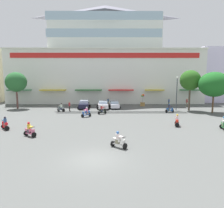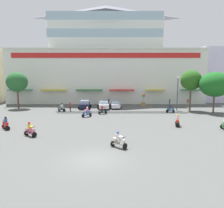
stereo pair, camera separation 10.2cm
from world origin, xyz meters
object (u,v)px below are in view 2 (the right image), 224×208
Objects in this scene: pedestrian_3 at (169,102)px; parked_car_0 at (84,104)px; scooter_rider_8 at (118,141)px; pedestrian_1 at (70,105)px; parked_car_1 at (103,105)px; scooter_rider_7 at (177,121)px; scooter_rider_1 at (29,130)px; scooter_rider_4 at (61,108)px; balloon_vendor_cart at (143,101)px; plaza_tree_1 at (190,80)px; pedestrian_0 at (108,101)px; plaza_tree_3 at (214,84)px; streetlamp_near at (177,91)px; scooter_rider_5 at (5,124)px; pedestrian_2 at (187,102)px; plaza_tree_0 at (16,82)px; parked_car_2 at (114,105)px; scooter_rider_0 at (170,109)px; scooter_rider_3 at (102,110)px; scooter_rider_2 at (224,125)px; scooter_rider_6 at (86,113)px.

parked_car_0 is at bearing -169.22° from pedestrian_3.
pedestrian_1 reaches higher than scooter_rider_8.
scooter_rider_7 reaches higher than parked_car_1.
scooter_rider_4 reaches higher than scooter_rider_1.
balloon_vendor_cart is at bearing 14.95° from parked_car_0.
pedestrian_0 is at bearing 157.75° from plaza_tree_1.
pedestrian_1 is (-21.14, -0.36, -4.37)m from plaza_tree_1.
plaza_tree_1 is 4.33× the size of pedestrian_0.
plaza_tree_3 is 5.96m from streetlamp_near.
scooter_rider_5 is 0.98× the size of pedestrian_3.
balloon_vendor_cart reaches higher than pedestrian_2.
pedestrian_1 reaches higher than pedestrian_3.
pedestrian_0 is (8.00, 6.94, 0.33)m from scooter_rider_4.
plaza_tree_3 is at bearing -7.92° from plaza_tree_0.
plaza_tree_0 is at bearing -179.56° from parked_car_2.
scooter_rider_0 is 18.47m from scooter_rider_4.
plaza_tree_0 reaches higher than scooter_rider_3.
scooter_rider_5 is 20.28m from scooter_rider_7.
plaza_tree_1 is 2.89m from streetlamp_near.
plaza_tree_0 reaches higher than plaza_tree_3.
plaza_tree_3 is at bearing 69.80° from scooter_rider_2.
scooter_rider_0 reaches higher than scooter_rider_8.
pedestrian_0 is (-1.22, 25.14, 0.34)m from scooter_rider_8.
streetlamp_near is at bearing -4.68° from plaza_tree_0.
scooter_rider_4 is at bearing 135.81° from scooter_rider_6.
plaza_tree_0 is at bearing 149.38° from scooter_rider_6.
scooter_rider_6 is 0.98× the size of scooter_rider_7.
pedestrian_0 reaches higher than scooter_rider_0.
plaza_tree_1 is 4.50× the size of pedestrian_3.
pedestrian_1 is at bearing -178.70° from streetlamp_near.
pedestrian_1 is (-2.23, -2.60, 0.19)m from parked_car_0.
scooter_rider_2 reaches higher than scooter_rider_8.
scooter_rider_5 reaches higher than scooter_rider_3.
scooter_rider_0 is 0.25× the size of streetlamp_near.
streetlamp_near is at bearing 155.55° from plaza_tree_3.
parked_car_1 is 8.06m from scooter_rider_6.
scooter_rider_1 is 0.97× the size of scooter_rider_5.
scooter_rider_7 is (16.68, -10.51, 0.03)m from scooter_rider_4.
scooter_rider_7 is at bearing -116.59° from plaza_tree_1.
plaza_tree_3 is 13.50m from balloon_vendor_cart.
plaza_tree_1 is 4.91× the size of scooter_rider_8.
plaza_tree_1 is 13.73m from scooter_rider_7.
scooter_rider_3 is at bearing 61.17° from scooter_rider_1.
pedestrian_1 reaches higher than scooter_rider_3.
parked_car_0 is at bearing -165.05° from balloon_vendor_cart.
pedestrian_0 is at bearing 174.63° from pedestrian_2.
plaza_tree_0 is 4.31× the size of pedestrian_3.
scooter_rider_5 is 1.07× the size of scooter_rider_8.
pedestrian_1 is at bearing -159.48° from parked_car_2.
scooter_rider_1 is (-18.13, -13.88, 0.01)m from scooter_rider_0.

